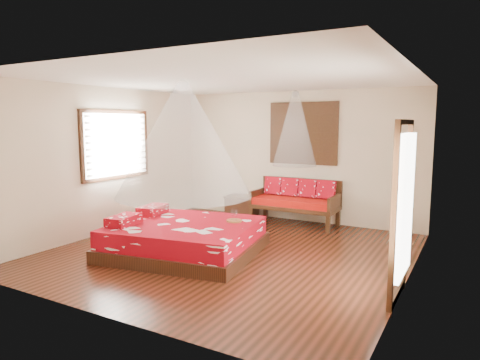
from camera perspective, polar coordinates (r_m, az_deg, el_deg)
name	(u,v)px	position (r m, az deg, el deg)	size (l,w,h in m)	color
room	(231,168)	(6.91, -1.27, 1.63)	(5.54, 5.54, 2.84)	black
bed	(184,238)	(7.12, -7.49, -7.64)	(2.58, 2.40, 0.65)	black
daybed	(296,200)	(9.07, 7.49, -2.60)	(1.79, 0.79, 0.95)	black
storage_chest	(242,206)	(9.75, 0.25, -3.48)	(0.72, 0.55, 0.48)	black
shutter_panel	(303,133)	(9.24, 8.41, 6.17)	(1.52, 0.06, 1.32)	black
window_left	(116,145)	(8.72, -16.15, 4.56)	(0.10, 1.74, 1.34)	black
glazed_door	(400,211)	(5.47, 20.60, -3.94)	(0.08, 1.02, 2.16)	black
wine_tray	(234,218)	(7.09, -0.78, -5.13)	(0.26, 0.26, 0.21)	brown
mosquito_net_main	(183,140)	(6.87, -7.55, 5.30)	(2.18, 2.18, 1.80)	white
mosquito_net_daybed	(295,129)	(8.81, 7.33, 6.77)	(0.89, 0.89, 1.50)	white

